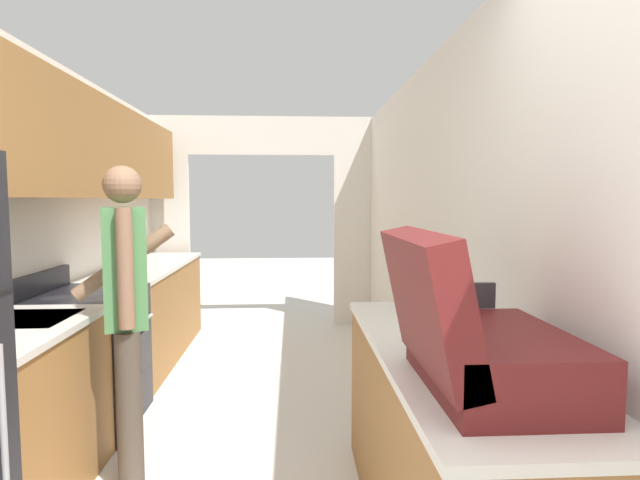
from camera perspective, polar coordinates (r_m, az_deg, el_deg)
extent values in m
cube|color=#9E6B38|center=(4.12, -25.13, 9.59)|extent=(0.32, 4.02, 0.75)
cube|color=white|center=(3.04, 15.79, -0.59)|extent=(0.06, 7.47, 2.50)
cube|color=white|center=(6.24, -17.59, -0.10)|extent=(0.65, 0.06, 2.05)
cube|color=white|center=(6.10, 4.64, 0.00)|extent=(0.65, 0.06, 2.05)
cube|color=white|center=(6.08, -6.71, 11.77)|extent=(3.03, 0.06, 0.45)
cube|color=#9E6B38|center=(2.96, -32.28, -17.57)|extent=(0.60, 1.16, 0.87)
cube|color=silver|center=(2.82, -32.75, -9.06)|extent=(0.62, 1.17, 0.03)
cube|color=#9E6B38|center=(5.09, -19.00, -7.91)|extent=(0.60, 2.10, 0.87)
cube|color=silver|center=(5.02, -19.12, -2.85)|extent=(0.62, 2.11, 0.03)
cube|color=#9EA3A8|center=(3.03, -30.42, -7.75)|extent=(0.42, 0.44, 0.00)
cube|color=#9E6B38|center=(2.38, 14.36, -22.63)|extent=(0.60, 1.83, 0.87)
cube|color=silver|center=(2.21, 14.60, -12.15)|extent=(0.62, 1.85, 0.03)
cylinder|color=#99999E|center=(2.08, -32.39, -19.05)|extent=(0.02, 0.02, 0.67)
cube|color=black|center=(3.77, -24.90, -12.23)|extent=(0.62, 0.76, 0.90)
cube|color=black|center=(3.67, -20.22, -12.55)|extent=(0.01, 0.52, 0.27)
cylinder|color=#B7B7BC|center=(3.60, -20.02, -9.14)|extent=(0.02, 0.61, 0.02)
cube|color=black|center=(3.77, -29.28, -4.25)|extent=(0.04, 0.76, 0.14)
cylinder|color=#232328|center=(3.47, -24.27, -6.03)|extent=(0.16, 0.16, 0.01)
cylinder|color=#232328|center=(3.78, -22.44, -5.12)|extent=(0.16, 0.16, 0.01)
cylinder|color=#232328|center=(3.56, -28.01, -5.88)|extent=(0.16, 0.16, 0.01)
cylinder|color=#232328|center=(3.87, -25.93, -5.02)|extent=(0.16, 0.16, 0.01)
cylinder|color=#4C4238|center=(2.90, -20.93, -17.86)|extent=(0.16, 0.16, 0.84)
cylinder|color=#4C4238|center=(3.06, -21.00, -16.66)|extent=(0.16, 0.16, 0.84)
cube|color=#4C844C|center=(2.79, -21.41, -3.00)|extent=(0.27, 0.27, 0.63)
cylinder|color=#8C664C|center=(2.65, -21.38, -3.06)|extent=(0.10, 0.10, 0.60)
cylinder|color=#8C664C|center=(2.93, -21.45, -2.33)|extent=(0.54, 0.25, 0.41)
sphere|color=#8C664C|center=(2.77, -21.67, 5.93)|extent=(0.19, 0.19, 0.19)
cube|color=#5B1919|center=(1.76, 19.43, -12.79)|extent=(0.44, 0.64, 0.19)
cube|color=#5B1919|center=(1.64, 12.17, -6.83)|extent=(0.19, 0.64, 0.45)
cube|color=#2D2D33|center=(2.03, 15.87, -6.13)|extent=(0.26, 0.02, 0.10)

